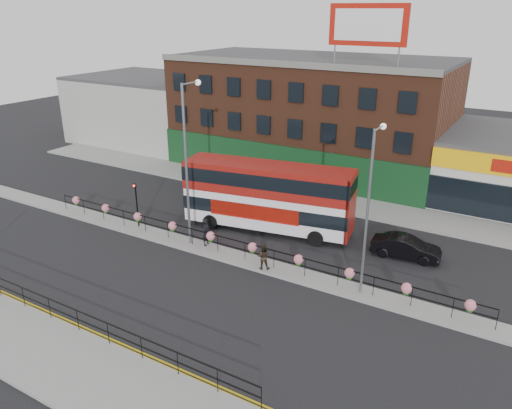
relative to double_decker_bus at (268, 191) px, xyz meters
The scene contains 18 objects.
ground 5.58m from the double_decker_bus, 88.99° to the right, with size 120.00×120.00×0.00m, color black.
south_pavement 17.02m from the double_decker_bus, 89.71° to the right, with size 60.00×4.00×0.15m, color gray.
north_pavement 7.74m from the double_decker_bus, 89.33° to the left, with size 60.00×4.00×0.15m, color gray.
median 5.55m from the double_decker_bus, 88.99° to the right, with size 60.00×1.60×0.15m, color gray.
yellow_line_inner 14.77m from the double_decker_bus, 89.67° to the right, with size 60.00×0.10×0.01m, color gold.
yellow_line_outer 14.95m from the double_decker_bus, 89.67° to the right, with size 60.00×0.10×0.01m, color gold.
brick_building 15.83m from the double_decker_bus, 104.47° to the left, with size 25.00×12.21×10.30m.
warehouse_west 28.57m from the double_decker_bus, 147.81° to the left, with size 15.50×12.00×7.30m.
billboard 14.73m from the double_decker_bus, 75.78° to the left, with size 6.00×0.29×4.40m.
median_railing 5.13m from the double_decker_bus, 88.99° to the right, with size 30.04×0.56×1.23m.
south_railing 15.13m from the double_decker_bus, 97.33° to the right, with size 20.04×0.05×1.12m.
double_decker_bus is the anchor object (origin of this frame).
car 9.60m from the double_decker_bus, ahead, with size 4.28×1.84×1.37m, color black.
pedestrian_a 5.17m from the double_decker_bus, 115.70° to the right, with size 0.52×0.71×1.79m, color black.
pedestrian_b 6.17m from the double_decker_bus, 63.50° to the right, with size 0.97×0.89×1.61m, color #2B231A.
lamp_column_west 6.38m from the double_decker_bus, 125.70° to the right, with size 0.37×1.80×10.23m.
lamp_column_east 9.92m from the double_decker_bus, 28.66° to the right, with size 0.32×1.57×8.93m.
traffic_light_median 9.06m from the double_decker_bus, 150.97° to the right, with size 0.15×0.28×3.65m.
Camera 1 is at (15.32, -22.85, 14.39)m, focal length 35.00 mm.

